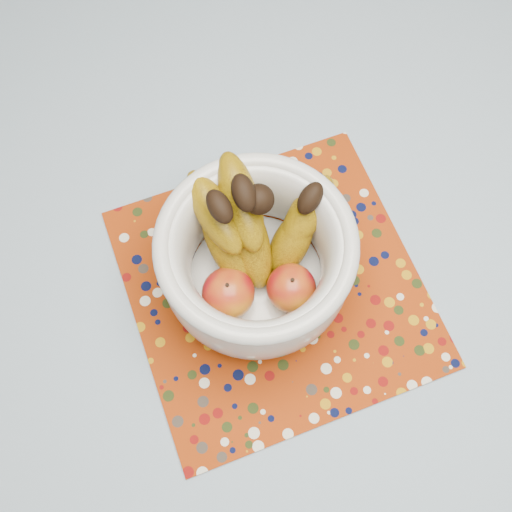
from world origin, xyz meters
name	(u,v)px	position (x,y,z in m)	size (l,w,h in m)	color
table	(338,263)	(0.00, 0.00, 0.67)	(1.20, 1.20, 0.75)	brown
tablecloth	(345,243)	(0.00, 0.00, 0.76)	(1.32, 1.32, 0.01)	slate
placemat	(275,287)	(-0.10, -0.07, 0.76)	(0.39, 0.39, 0.00)	#882A07
fruit_bowl	(255,250)	(-0.13, -0.05, 0.85)	(0.28, 0.26, 0.21)	silver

